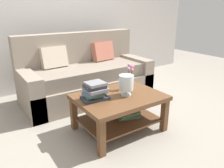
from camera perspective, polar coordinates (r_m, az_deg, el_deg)
name	(u,v)px	position (r m, az deg, el deg)	size (l,w,h in m)	color
ground_plane	(106,116)	(3.12, -1.50, -8.26)	(10.00, 10.00, 0.00)	gray
back_wall	(56,13)	(4.26, -14.28, 17.40)	(6.40, 0.12, 2.70)	#BCB7B2
couch	(86,76)	(3.66, -6.73, 1.97)	(2.09, 0.90, 1.06)	gray
coffee_table	(119,105)	(2.66, 1.94, -5.55)	(1.01, 0.76, 0.46)	brown
book_stack_main	(95,91)	(2.47, -4.46, -1.85)	(0.32, 0.23, 0.20)	#2D333D
glass_hurricane_vase	(126,83)	(2.57, 3.69, 0.19)	(0.17, 0.17, 0.25)	silver
flower_pitcher	(130,79)	(2.80, 4.72, 1.21)	(0.11, 0.10, 0.32)	#9E998E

